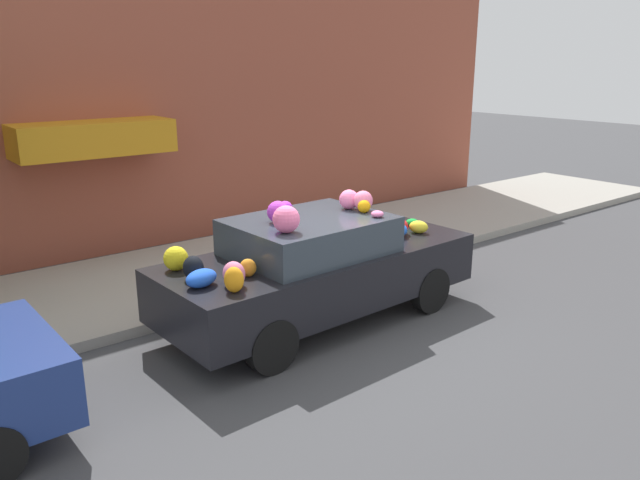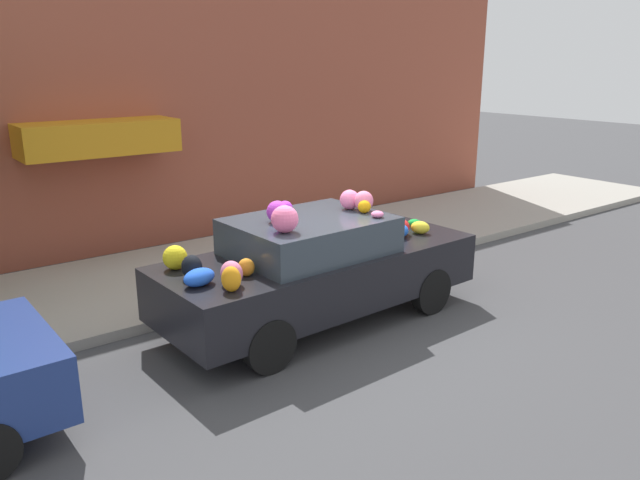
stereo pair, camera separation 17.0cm
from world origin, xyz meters
The scene contains 5 objects.
ground_plane centered at (0.00, 0.00, 0.00)m, with size 60.00×60.00×0.00m, color #424244.
sidewalk_curb centered at (0.00, 2.70, 0.07)m, with size 24.00×3.20×0.14m.
building_facade centered at (-0.05, 4.93, 2.93)m, with size 18.00×1.20×5.91m.
fire_hydrant centered at (2.34, 1.77, 0.49)m, with size 0.20×0.20×0.70m.
art_car centered at (-0.05, 0.07, 0.79)m, with size 4.47×1.84×1.79m.
Camera 1 is at (-4.90, -6.10, 3.43)m, focal length 35.00 mm.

